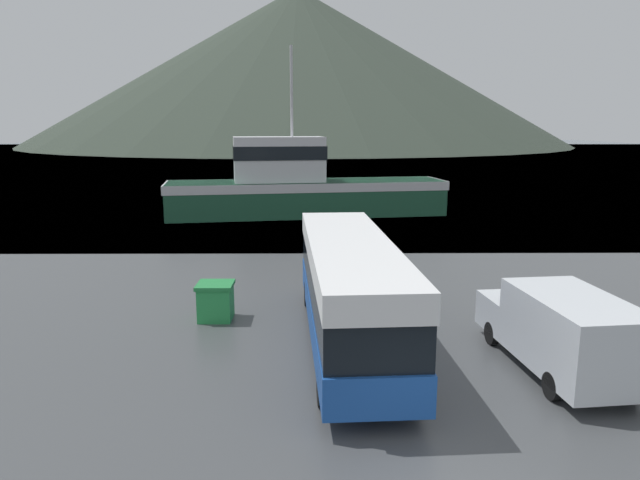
{
  "coord_description": "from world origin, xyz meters",
  "views": [
    {
      "loc": [
        -2.57,
        -8.87,
        6.63
      ],
      "look_at": [
        -2.37,
        14.13,
        2.0
      ],
      "focal_mm": 32.0,
      "sensor_mm": 36.0,
      "label": 1
    }
  ],
  "objects_px": {
    "fishing_boat": "(300,187)",
    "small_boat": "(387,194)",
    "tour_bus": "(349,286)",
    "storage_bin": "(216,301)",
    "delivery_van": "(561,329)"
  },
  "relations": [
    {
      "from": "fishing_boat",
      "to": "small_boat",
      "type": "height_order",
      "value": "fishing_boat"
    },
    {
      "from": "tour_bus",
      "to": "small_boat",
      "type": "distance_m",
      "value": 36.32
    },
    {
      "from": "storage_bin",
      "to": "small_boat",
      "type": "bearing_deg",
      "value": 73.22
    },
    {
      "from": "tour_bus",
      "to": "small_boat",
      "type": "xyz_separation_m",
      "value": [
        5.63,
        35.85,
        -1.44
      ]
    },
    {
      "from": "small_boat",
      "to": "storage_bin",
      "type": "bearing_deg",
      "value": 139.43
    },
    {
      "from": "small_boat",
      "to": "fishing_boat",
      "type": "bearing_deg",
      "value": 118.38
    },
    {
      "from": "tour_bus",
      "to": "storage_bin",
      "type": "distance_m",
      "value": 5.18
    },
    {
      "from": "tour_bus",
      "to": "delivery_van",
      "type": "relative_size",
      "value": 1.86
    },
    {
      "from": "delivery_van",
      "to": "small_boat",
      "type": "xyz_separation_m",
      "value": [
        0.02,
        37.97,
        -0.82
      ]
    },
    {
      "from": "delivery_van",
      "to": "storage_bin",
      "type": "xyz_separation_m",
      "value": [
        -10.11,
        4.41,
        -0.56
      ]
    },
    {
      "from": "tour_bus",
      "to": "fishing_boat",
      "type": "bearing_deg",
      "value": 91.43
    },
    {
      "from": "delivery_van",
      "to": "storage_bin",
      "type": "bearing_deg",
      "value": 150.35
    },
    {
      "from": "fishing_boat",
      "to": "storage_bin",
      "type": "distance_m",
      "value": 23.72
    },
    {
      "from": "delivery_van",
      "to": "fishing_boat",
      "type": "bearing_deg",
      "value": 99.41
    },
    {
      "from": "tour_bus",
      "to": "small_boat",
      "type": "height_order",
      "value": "tour_bus"
    }
  ]
}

